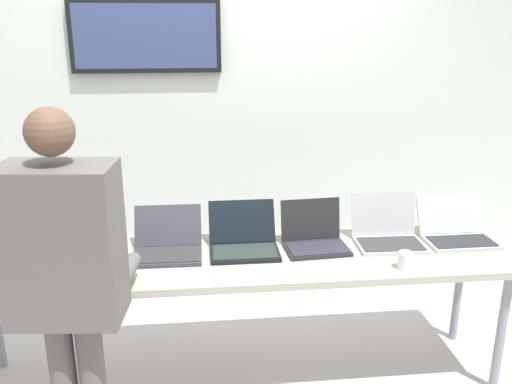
{
  "coord_description": "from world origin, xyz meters",
  "views": [
    {
      "loc": [
        -0.19,
        -2.65,
        1.95
      ],
      "look_at": [
        0.11,
        0.18,
        1.05
      ],
      "focal_mm": 38.03,
      "sensor_mm": 36.0,
      "label": 1
    }
  ],
  "objects_px": {
    "equipment_box": "(3,225)",
    "laptop_station_3": "(314,237)",
    "laptop_station_5": "(456,231)",
    "laptop_station_2": "(244,240)",
    "person": "(67,271)",
    "laptop_station_1": "(167,244)",
    "workbench": "(239,264)",
    "laptop_station_4": "(387,233)",
    "coffee_mug": "(405,261)",
    "laptop_station_0": "(96,245)"
  },
  "relations": [
    {
      "from": "laptop_station_5",
      "to": "person",
      "type": "bearing_deg",
      "value": -160.31
    },
    {
      "from": "laptop_station_1",
      "to": "coffee_mug",
      "type": "distance_m",
      "value": 1.24
    },
    {
      "from": "equipment_box",
      "to": "person",
      "type": "bearing_deg",
      "value": -56.01
    },
    {
      "from": "laptop_station_3",
      "to": "laptop_station_5",
      "type": "distance_m",
      "value": 0.83
    },
    {
      "from": "workbench",
      "to": "laptop_station_4",
      "type": "xyz_separation_m",
      "value": [
        0.84,
        0.09,
        0.11
      ]
    },
    {
      "from": "laptop_station_1",
      "to": "laptop_station_3",
      "type": "relative_size",
      "value": 1.03
    },
    {
      "from": "laptop_station_0",
      "to": "person",
      "type": "distance_m",
      "value": 0.73
    },
    {
      "from": "laptop_station_4",
      "to": "workbench",
      "type": "bearing_deg",
      "value": -174.01
    },
    {
      "from": "laptop_station_0",
      "to": "laptop_station_2",
      "type": "distance_m",
      "value": 0.79
    },
    {
      "from": "laptop_station_3",
      "to": "laptop_station_4",
      "type": "bearing_deg",
      "value": 2.28
    },
    {
      "from": "laptop_station_4",
      "to": "coffee_mug",
      "type": "distance_m",
      "value": 0.34
    },
    {
      "from": "laptop_station_2",
      "to": "laptop_station_1",
      "type": "bearing_deg",
      "value": -179.36
    },
    {
      "from": "equipment_box",
      "to": "laptop_station_0",
      "type": "height_order",
      "value": "equipment_box"
    },
    {
      "from": "workbench",
      "to": "laptop_station_0",
      "type": "relative_size",
      "value": 8.81
    },
    {
      "from": "equipment_box",
      "to": "coffee_mug",
      "type": "xyz_separation_m",
      "value": [
        2.04,
        -0.36,
        -0.14
      ]
    },
    {
      "from": "equipment_box",
      "to": "coffee_mug",
      "type": "relative_size",
      "value": 4.87
    },
    {
      "from": "laptop_station_5",
      "to": "person",
      "type": "distance_m",
      "value": 2.11
    },
    {
      "from": "laptop_station_2",
      "to": "workbench",
      "type": "bearing_deg",
      "value": -112.55
    },
    {
      "from": "laptop_station_0",
      "to": "laptop_station_3",
      "type": "height_order",
      "value": "laptop_station_3"
    },
    {
      "from": "coffee_mug",
      "to": "laptop_station_2",
      "type": "bearing_deg",
      "value": 157.69
    },
    {
      "from": "laptop_station_5",
      "to": "laptop_station_4",
      "type": "bearing_deg",
      "value": 179.91
    },
    {
      "from": "laptop_station_0",
      "to": "person",
      "type": "height_order",
      "value": "person"
    },
    {
      "from": "laptop_station_3",
      "to": "laptop_station_5",
      "type": "relative_size",
      "value": 0.94
    },
    {
      "from": "laptop_station_2",
      "to": "laptop_station_3",
      "type": "distance_m",
      "value": 0.39
    },
    {
      "from": "laptop_station_2",
      "to": "laptop_station_5",
      "type": "bearing_deg",
      "value": 0.65
    },
    {
      "from": "laptop_station_5",
      "to": "laptop_station_2",
      "type": "bearing_deg",
      "value": -179.35
    },
    {
      "from": "laptop_station_4",
      "to": "laptop_station_5",
      "type": "height_order",
      "value": "laptop_station_4"
    },
    {
      "from": "laptop_station_5",
      "to": "person",
      "type": "height_order",
      "value": "person"
    },
    {
      "from": "laptop_station_3",
      "to": "workbench",
      "type": "bearing_deg",
      "value": -170.35
    },
    {
      "from": "laptop_station_1",
      "to": "coffee_mug",
      "type": "xyz_separation_m",
      "value": [
        1.2,
        -0.32,
        -0.01
      ]
    },
    {
      "from": "laptop_station_4",
      "to": "person",
      "type": "bearing_deg",
      "value": -155.76
    },
    {
      "from": "equipment_box",
      "to": "laptop_station_2",
      "type": "bearing_deg",
      "value": -1.44
    },
    {
      "from": "laptop_station_2",
      "to": "person",
      "type": "height_order",
      "value": "person"
    },
    {
      "from": "equipment_box",
      "to": "workbench",
      "type": "bearing_deg",
      "value": -4.93
    },
    {
      "from": "equipment_box",
      "to": "coffee_mug",
      "type": "distance_m",
      "value": 2.08
    },
    {
      "from": "laptop_station_1",
      "to": "laptop_station_3",
      "type": "height_order",
      "value": "laptop_station_3"
    },
    {
      "from": "workbench",
      "to": "laptop_station_2",
      "type": "relative_size",
      "value": 8.08
    },
    {
      "from": "workbench",
      "to": "equipment_box",
      "type": "relative_size",
      "value": 6.79
    },
    {
      "from": "laptop_station_3",
      "to": "coffee_mug",
      "type": "height_order",
      "value": "laptop_station_3"
    },
    {
      "from": "laptop_station_0",
      "to": "workbench",
      "type": "bearing_deg",
      "value": -6.48
    },
    {
      "from": "laptop_station_4",
      "to": "person",
      "type": "distance_m",
      "value": 1.74
    },
    {
      "from": "laptop_station_2",
      "to": "laptop_station_4",
      "type": "distance_m",
      "value": 0.81
    },
    {
      "from": "equipment_box",
      "to": "laptop_station_3",
      "type": "xyz_separation_m",
      "value": [
        1.64,
        -0.03,
        -0.12
      ]
    },
    {
      "from": "laptop_station_0",
      "to": "laptop_station_3",
      "type": "xyz_separation_m",
      "value": [
        1.18,
        -0.01,
        0.0
      ]
    },
    {
      "from": "laptop_station_2",
      "to": "coffee_mug",
      "type": "bearing_deg",
      "value": -22.31
    },
    {
      "from": "laptop_station_4",
      "to": "laptop_station_2",
      "type": "bearing_deg",
      "value": -178.98
    },
    {
      "from": "workbench",
      "to": "equipment_box",
      "type": "height_order",
      "value": "equipment_box"
    },
    {
      "from": "laptop_station_1",
      "to": "laptop_station_2",
      "type": "distance_m",
      "value": 0.41
    },
    {
      "from": "person",
      "to": "laptop_station_1",
      "type": "bearing_deg",
      "value": 62.92
    },
    {
      "from": "equipment_box",
      "to": "laptop_station_3",
      "type": "bearing_deg",
      "value": -1.18
    }
  ]
}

